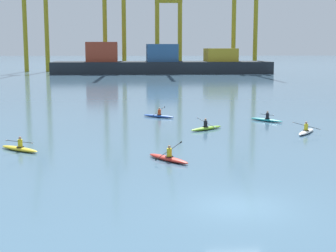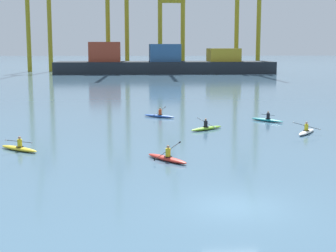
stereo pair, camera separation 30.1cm
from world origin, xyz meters
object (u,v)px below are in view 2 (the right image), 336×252
at_px(kayak_red, 167,158).
at_px(kayak_teal, 267,120).
at_px(kayak_yellow, 19,148).
at_px(kayak_blue, 159,116).
at_px(gantry_crane_east_mid, 172,13).
at_px(gantry_crane_east, 249,2).
at_px(gantry_crane_west, 38,6).
at_px(gantry_crane_west_mid, 117,3).
at_px(container_barge, 163,63).
at_px(kayak_white, 306,131).
at_px(kayak_lime, 206,128).

height_order(kayak_red, kayak_teal, kayak_red).
relative_size(kayak_yellow, kayak_blue, 0.97).
distance_m(gantry_crane_east_mid, kayak_teal, 98.47).
bearing_deg(kayak_red, gantry_crane_east, 74.73).
xyz_separation_m(gantry_crane_west, kayak_blue, (27.83, -97.03, -17.68)).
relative_size(kayak_red, kayak_yellow, 1.03).
xyz_separation_m(gantry_crane_west, gantry_crane_west_mid, (21.66, -0.96, 1.03)).
distance_m(container_barge, kayak_yellow, 101.16).
relative_size(gantry_crane_west_mid, gantry_crane_east_mid, 1.19).
xyz_separation_m(gantry_crane_east_mid, kayak_blue, (-8.78, -93.72, -15.93)).
height_order(container_barge, kayak_yellow, container_barge).
xyz_separation_m(gantry_crane_east_mid, kayak_teal, (0.85, -97.17, -15.93)).
xyz_separation_m(kayak_white, kayak_blue, (-10.91, 10.23, 0.00)).
height_order(gantry_crane_east_mid, kayak_red, gantry_crane_east_mid).
height_order(container_barge, kayak_red, container_barge).
height_order(container_barge, gantry_crane_west_mid, gantry_crane_west_mid).
bearing_deg(gantry_crane_west, kayak_red, -76.81).
height_order(kayak_red, kayak_lime, kayak_red).
relative_size(kayak_red, kayak_white, 0.99).
relative_size(gantry_crane_east_mid, kayak_teal, 10.95).
xyz_separation_m(gantry_crane_west, kayak_lime, (31.23, -104.87, -17.68)).
xyz_separation_m(container_barge, kayak_teal, (3.98, -88.02, -2.44)).
distance_m(container_barge, kayak_white, 94.98).
height_order(kayak_lime, kayak_yellow, kayak_lime).
distance_m(kayak_lime, kayak_white, 7.88).
xyz_separation_m(gantry_crane_west_mid, kayak_white, (17.08, -106.30, -18.71)).
distance_m(kayak_red, kayak_blue, 19.06).
bearing_deg(gantry_crane_west, kayak_teal, -69.55).
relative_size(gantry_crane_east_mid, kayak_red, 10.57).
bearing_deg(gantry_crane_east_mid, kayak_red, -94.77).
height_order(gantry_crane_west, gantry_crane_east_mid, gantry_crane_west).
bearing_deg(container_barge, gantry_crane_east, 18.87).
bearing_deg(container_barge, kayak_yellow, -98.92).
xyz_separation_m(gantry_crane_east_mid, kayak_lime, (-5.38, -101.57, -15.93)).
xyz_separation_m(gantry_crane_west, kayak_yellow, (17.80, -112.36, -17.68)).
bearing_deg(gantry_crane_west, kayak_blue, -73.99).
bearing_deg(gantry_crane_east_mid, kayak_blue, -95.35).
relative_size(container_barge, kayak_yellow, 18.60).
xyz_separation_m(container_barge, kayak_red, (-6.28, -103.63, -2.44)).
bearing_deg(gantry_crane_west, gantry_crane_east, -4.12).
distance_m(gantry_crane_east_mid, kayak_yellow, 111.81).
height_order(gantry_crane_east, kayak_white, gantry_crane_east).
xyz_separation_m(kayak_yellow, kayak_teal, (19.66, 11.89, -0.00)).
bearing_deg(kayak_white, gantry_crane_west_mid, 99.13).
xyz_separation_m(gantry_crane_west, gantry_crane_east_mid, (36.61, -3.31, -1.76)).
distance_m(kayak_lime, kayak_yellow, 15.38).
bearing_deg(gantry_crane_west_mid, kayak_red, -87.24).
bearing_deg(kayak_red, gantry_crane_west, 103.19).
bearing_deg(kayak_yellow, kayak_lime, 29.16).
xyz_separation_m(container_barge, gantry_crane_west_mid, (-11.82, 11.50, 16.27)).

